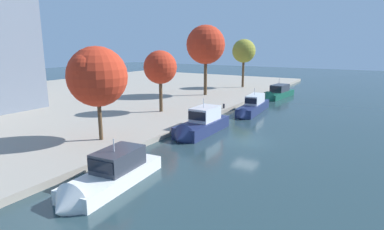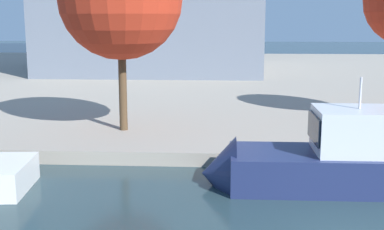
{
  "view_description": "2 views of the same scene",
  "coord_description": "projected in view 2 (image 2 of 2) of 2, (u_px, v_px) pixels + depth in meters",
  "views": [
    {
      "loc": [
        -29.6,
        -11.21,
        9.66
      ],
      "look_at": [
        -0.56,
        6.09,
        2.18
      ],
      "focal_mm": 29.82,
      "sensor_mm": 36.0,
      "label": 1
    },
    {
      "loc": [
        -3.72,
        -12.12,
        5.91
      ],
      "look_at": [
        -4.82,
        6.52,
        2.33
      ],
      "focal_mm": 48.59,
      "sensor_mm": 36.0,
      "label": 2
    }
  ],
  "objects": [
    {
      "name": "motor_yacht_2",
      "position": [
        335.0,
        165.0,
        17.99
      ],
      "size": [
        9.28,
        2.79,
        4.76
      ],
      "rotation": [
        0.0,
        0.0,
        3.14
      ],
      "color": "navy",
      "rests_on": "ground_plane"
    },
    {
      "name": "dock_promenade",
      "position": [
        263.0,
        78.0,
        47.23
      ],
      "size": [
        120.0,
        55.0,
        0.56
      ],
      "primitive_type": "cube",
      "color": "gray",
      "rests_on": "ground_plane"
    }
  ]
}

